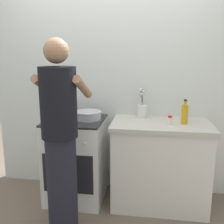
{
  "coord_description": "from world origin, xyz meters",
  "views": [
    {
      "loc": [
        0.42,
        -2.41,
        1.57
      ],
      "look_at": [
        0.05,
        0.12,
        1.0
      ],
      "focal_mm": 41.34,
      "sensor_mm": 36.0,
      "label": 1
    }
  ],
  "objects_px": {
    "utensil_crock": "(142,109)",
    "person": "(60,141)",
    "oil_bottle": "(185,114)",
    "spice_bottle": "(170,120)",
    "stove_range": "(76,159)",
    "mixing_bowl": "(88,115)",
    "pot": "(63,113)"
  },
  "relations": [
    {
      "from": "pot",
      "to": "mixing_bowl",
      "type": "distance_m",
      "value": 0.28
    },
    {
      "from": "mixing_bowl",
      "to": "person",
      "type": "height_order",
      "value": "person"
    },
    {
      "from": "utensil_crock",
      "to": "person",
      "type": "xyz_separation_m",
      "value": [
        -0.65,
        -0.77,
        -0.14
      ]
    },
    {
      "from": "stove_range",
      "to": "spice_bottle",
      "type": "distance_m",
      "value": 1.1
    },
    {
      "from": "utensil_crock",
      "to": "oil_bottle",
      "type": "height_order",
      "value": "utensil_crock"
    },
    {
      "from": "stove_range",
      "to": "person",
      "type": "xyz_separation_m",
      "value": [
        0.04,
        -0.59,
        0.41
      ]
    },
    {
      "from": "person",
      "to": "mixing_bowl",
      "type": "bearing_deg",
      "value": 81.04
    },
    {
      "from": "mixing_bowl",
      "to": "pot",
      "type": "bearing_deg",
      "value": 179.49
    },
    {
      "from": "utensil_crock",
      "to": "person",
      "type": "distance_m",
      "value": 1.02
    },
    {
      "from": "mixing_bowl",
      "to": "utensil_crock",
      "type": "distance_m",
      "value": 0.58
    },
    {
      "from": "oil_bottle",
      "to": "stove_range",
      "type": "bearing_deg",
      "value": 179.43
    },
    {
      "from": "pot",
      "to": "spice_bottle",
      "type": "bearing_deg",
      "value": -3.9
    },
    {
      "from": "pot",
      "to": "spice_bottle",
      "type": "xyz_separation_m",
      "value": [
        1.12,
        -0.08,
        -0.01
      ]
    },
    {
      "from": "utensil_crock",
      "to": "spice_bottle",
      "type": "distance_m",
      "value": 0.37
    },
    {
      "from": "spice_bottle",
      "to": "stove_range",
      "type": "bearing_deg",
      "value": 176.86
    },
    {
      "from": "oil_bottle",
      "to": "person",
      "type": "relative_size",
      "value": 0.14
    },
    {
      "from": "utensil_crock",
      "to": "person",
      "type": "height_order",
      "value": "person"
    },
    {
      "from": "pot",
      "to": "utensil_crock",
      "type": "distance_m",
      "value": 0.85
    },
    {
      "from": "mixing_bowl",
      "to": "oil_bottle",
      "type": "distance_m",
      "value": 0.98
    },
    {
      "from": "spice_bottle",
      "to": "person",
      "type": "bearing_deg",
      "value": -150.27
    },
    {
      "from": "mixing_bowl",
      "to": "utensil_crock",
      "type": "relative_size",
      "value": 0.88
    },
    {
      "from": "stove_range",
      "to": "utensil_crock",
      "type": "bearing_deg",
      "value": 14.44
    },
    {
      "from": "spice_bottle",
      "to": "oil_bottle",
      "type": "relative_size",
      "value": 0.36
    },
    {
      "from": "mixing_bowl",
      "to": "spice_bottle",
      "type": "height_order",
      "value": "mixing_bowl"
    },
    {
      "from": "mixing_bowl",
      "to": "utensil_crock",
      "type": "xyz_separation_m",
      "value": [
        0.56,
        0.16,
        0.05
      ]
    },
    {
      "from": "oil_bottle",
      "to": "utensil_crock",
      "type": "bearing_deg",
      "value": 155.87
    },
    {
      "from": "stove_range",
      "to": "pot",
      "type": "relative_size",
      "value": 3.69
    },
    {
      "from": "utensil_crock",
      "to": "person",
      "type": "bearing_deg",
      "value": -130.38
    },
    {
      "from": "pot",
      "to": "spice_bottle",
      "type": "height_order",
      "value": "pot"
    },
    {
      "from": "mixing_bowl",
      "to": "spice_bottle",
      "type": "distance_m",
      "value": 0.84
    },
    {
      "from": "stove_range",
      "to": "utensil_crock",
      "type": "distance_m",
      "value": 0.91
    },
    {
      "from": "pot",
      "to": "utensil_crock",
      "type": "bearing_deg",
      "value": 10.61
    }
  ]
}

